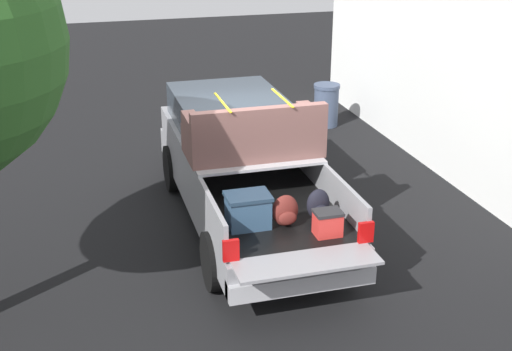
# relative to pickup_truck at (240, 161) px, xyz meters

# --- Properties ---
(ground_plane) EXTENTS (40.00, 40.00, 0.00)m
(ground_plane) POSITION_rel_pickup_truck_xyz_m (-0.36, -0.00, -0.97)
(ground_plane) COLOR black
(pickup_truck) EXTENTS (6.05, 2.06, 2.23)m
(pickup_truck) POSITION_rel_pickup_truck_xyz_m (0.00, 0.00, 0.00)
(pickup_truck) COLOR gray
(pickup_truck) RESTS_ON ground_plane
(building_facade) EXTENTS (9.55, 0.36, 3.48)m
(building_facade) POSITION_rel_pickup_truck_xyz_m (1.60, -4.28, 0.77)
(building_facade) COLOR white
(building_facade) RESTS_ON ground_plane
(trash_can) EXTENTS (0.60, 0.60, 0.98)m
(trash_can) POSITION_rel_pickup_truck_xyz_m (4.10, -3.10, -0.48)
(trash_can) COLOR #3F4C66
(trash_can) RESTS_ON ground_plane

